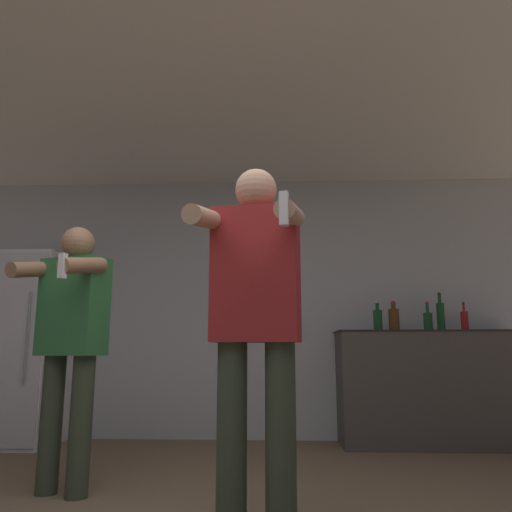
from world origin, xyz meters
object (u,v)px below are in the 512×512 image
bottle_tall_gin (394,318)px  person_woman_foreground (256,315)px  refrigerator (21,347)px  bottle_brown_liquor (428,320)px  bottle_green_wine (465,320)px  bottle_red_label (441,315)px  bottle_dark_rum (378,319)px  person_man_side (71,331)px

bottle_tall_gin → person_woman_foreground: bearing=-117.2°
refrigerator → bottle_brown_liquor: refrigerator is taller
bottle_tall_gin → bottle_brown_liquor: size_ratio=1.03×
bottle_brown_liquor → person_woman_foreground: 2.69m
refrigerator → bottle_green_wine: (4.06, 0.04, 0.24)m
bottle_red_label → bottle_brown_liquor: 0.13m
bottle_green_wine → bottle_dark_rum: bottle_dark_rum is taller
bottle_green_wine → bottle_red_label: bottle_red_label is taller
bottle_red_label → person_woman_foreground: 2.76m
refrigerator → bottle_dark_rum: 3.30m
bottle_green_wine → bottle_red_label: (-0.21, 0.00, 0.05)m
bottle_dark_rum → bottle_green_wine: bearing=-0.0°
bottle_dark_rum → bottle_brown_liquor: bearing=0.0°
bottle_red_label → bottle_brown_liquor: (-0.12, 0.00, -0.05)m
bottle_green_wine → bottle_brown_liquor: size_ratio=0.98×
bottle_brown_liquor → person_man_side: (-2.62, -1.59, -0.16)m
bottle_brown_liquor → person_man_side: size_ratio=0.17×
bottle_green_wine → bottle_brown_liquor: bottle_brown_liquor is taller
bottle_green_wine → bottle_brown_liquor: (-0.33, 0.00, -0.00)m
refrigerator → bottle_brown_liquor: 3.74m
bottle_brown_liquor → person_woman_foreground: (-1.46, -2.25, -0.11)m
bottle_red_label → bottle_brown_liquor: bottle_red_label is taller
bottle_red_label → person_man_side: 3.17m
bottle_red_label → bottle_dark_rum: bearing=180.0°
person_man_side → bottle_brown_liquor: bearing=31.2°
bottle_brown_liquor → bottle_red_label: bearing=-0.0°
bottle_green_wine → bottle_red_label: size_ratio=0.75×
bottle_red_label → person_woman_foreground: (-1.58, -2.25, -0.16)m
bottle_tall_gin → bottle_red_label: size_ratio=0.78×
refrigerator → person_man_side: bearing=-54.4°
bottle_green_wine → bottle_dark_rum: 0.78m
bottle_green_wine → person_woman_foreground: (-1.79, -2.25, -0.11)m
bottle_dark_rum → bottle_tall_gin: bearing=0.0°
refrigerator → person_man_side: size_ratio=1.07×
bottle_red_label → bottle_green_wine: bearing=-0.0°
bottle_tall_gin → person_woman_foreground: (-1.16, -2.25, -0.13)m
bottle_dark_rum → person_man_side: size_ratio=0.17×
person_woman_foreground → person_man_side: size_ratio=1.07×
bottle_green_wine → person_man_side: bearing=-151.7°
bottle_tall_gin → bottle_brown_liquor: bottle_tall_gin is taller
bottle_red_label → refrigerator: bearing=-179.5°
bottle_tall_gin → bottle_brown_liquor: bearing=0.0°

